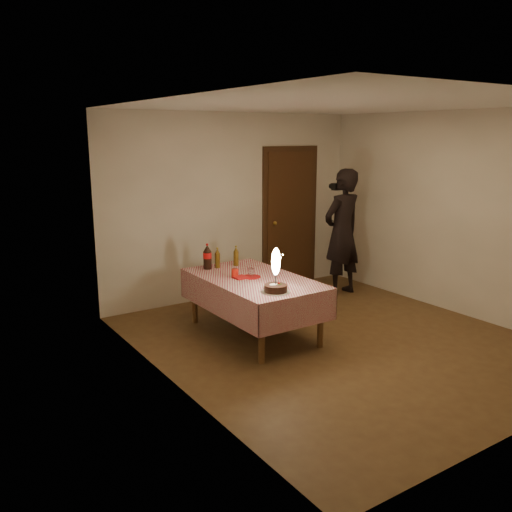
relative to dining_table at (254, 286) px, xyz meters
name	(u,v)px	position (x,y,z in m)	size (l,w,h in m)	color
ground	(336,341)	(0.67, -0.71, -0.59)	(4.00, 4.50, 0.01)	brown
room_shell	(339,195)	(0.70, -0.63, 1.06)	(4.04, 4.54, 2.62)	silver
dining_table	(254,286)	(0.00, 0.00, 0.00)	(1.02, 1.72, 0.68)	brown
birthday_cake	(276,280)	(-0.12, -0.61, 0.23)	(0.30, 0.30, 0.47)	white
red_plate	(251,277)	(-0.01, 0.04, 0.10)	(0.22, 0.22, 0.01)	#B00C0E
red_cup	(235,273)	(-0.17, 0.14, 0.14)	(0.08, 0.08, 0.10)	#B0180C
clear_cup	(251,272)	(0.02, 0.09, 0.14)	(0.07, 0.07, 0.09)	silver
napkin_stack	(240,277)	(-0.14, 0.07, 0.10)	(0.15, 0.15, 0.02)	#A21212
cola_bottle	(207,257)	(-0.24, 0.66, 0.25)	(0.10, 0.10, 0.32)	black
amber_bottle_left	(217,258)	(-0.11, 0.65, 0.21)	(0.06, 0.06, 0.26)	#553A0E
amber_bottle_right	(236,256)	(0.14, 0.62, 0.21)	(0.06, 0.06, 0.26)	#553A0E
photographer	(342,232)	(1.97, 0.68, 0.33)	(0.71, 0.51, 1.83)	black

